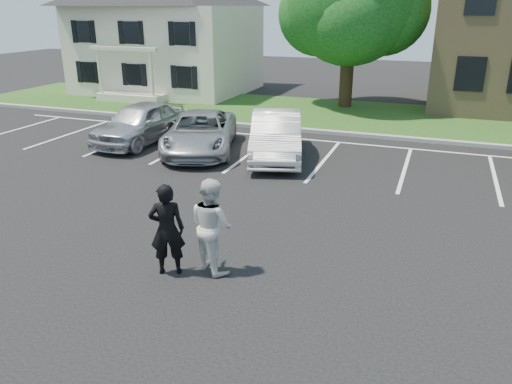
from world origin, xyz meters
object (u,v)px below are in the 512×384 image
tree (353,3)px  man_black_suit (167,229)px  car_silver_west (140,123)px  car_white_sedan (276,136)px  man_white_shirt (212,225)px  car_silver_minivan (200,132)px  house (167,29)px

tree → man_black_suit: 19.74m
tree → car_silver_west: size_ratio=1.84×
man_black_suit → car_white_sedan: man_black_suit is taller
man_white_shirt → car_silver_minivan: bearing=-32.8°
man_black_suit → car_white_sedan: bearing=-111.3°
man_white_shirt → car_silver_minivan: (-4.27, 8.10, -0.27)m
house → car_silver_west: house is taller
house → man_black_suit: bearing=-60.6°
house → man_black_suit: (11.81, -20.92, -2.86)m
car_silver_minivan → man_black_suit: bearing=-86.4°
tree → car_white_sedan: 11.48m
car_silver_minivan → car_white_sedan: size_ratio=1.06×
car_silver_west → car_silver_minivan: 2.84m
man_white_shirt → car_silver_west: bearing=-20.4°
car_silver_minivan → car_silver_west: bearing=155.4°
house → car_white_sedan: house is taller
house → car_silver_minivan: (8.31, -12.37, -3.10)m
house → car_silver_west: size_ratio=2.16×
tree → man_white_shirt: bearing=-87.8°
man_white_shirt → man_black_suit: bearing=59.6°
man_black_suit → car_silver_minivan: man_black_suit is taller
man_black_suit → car_silver_west: 10.88m
car_silver_minivan → house: bearing=105.3°
house → man_black_suit: house is taller
house → tree: tree is taller
car_silver_west → man_white_shirt: bearing=-47.8°
tree → car_silver_west: bearing=-121.5°
man_white_shirt → car_silver_west: 11.00m
house → car_silver_west: bearing=-65.6°
tree → car_silver_west: 13.02m
car_silver_west → car_white_sedan: size_ratio=0.96×
man_white_shirt → car_silver_minivan: size_ratio=0.38×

